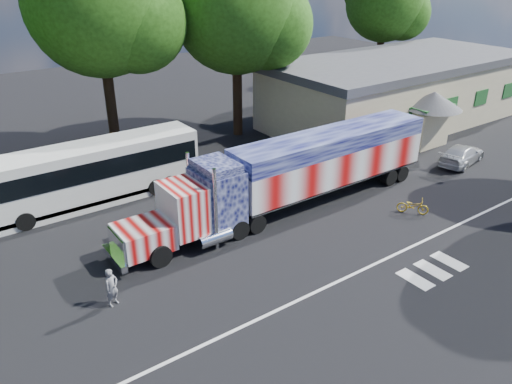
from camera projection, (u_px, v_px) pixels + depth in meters
ground at (293, 251)px, 23.38m from camera, size 100.00×100.00×0.00m
lane_markings at (379, 276)px, 21.51m from camera, size 30.00×2.67×0.01m
semi_truck at (298, 171)px, 26.66m from camera, size 19.19×3.03×4.09m
coach_bus at (97, 172)px, 27.57m from camera, size 11.42×2.66×3.32m
hall_building at (398, 90)px, 40.71m from camera, size 22.40×12.80×5.20m
parked_car at (462, 155)px, 32.96m from camera, size 4.63×2.63×1.27m
woman at (112, 287)px, 19.45m from camera, size 0.70×0.59×1.63m
bicycle at (413, 206)px, 26.62m from camera, size 1.46×1.66×0.87m
tree_far_ne at (386, 3)px, 48.08m from camera, size 7.86×7.49×12.23m
tree_ne_a at (238, 9)px, 34.87m from camera, size 9.52×9.07×13.73m
tree_n_mid at (101, 4)px, 31.19m from camera, size 9.61×9.15×14.41m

